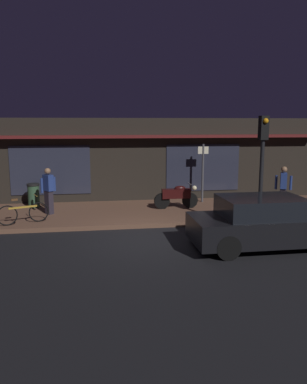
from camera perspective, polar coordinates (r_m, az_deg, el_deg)
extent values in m
plane|color=black|center=(11.68, -1.47, -6.73)|extent=(60.00, 60.00, 0.00)
cube|color=brown|center=(14.54, -2.92, -3.05)|extent=(18.00, 4.00, 0.15)
cube|color=black|center=(17.62, -4.06, 4.92)|extent=(18.00, 2.80, 3.60)
cube|color=#262838|center=(16.29, -14.95, 3.13)|extent=(3.20, 0.04, 2.00)
cube|color=#262838|center=(16.82, 7.30, 3.59)|extent=(3.20, 0.04, 2.00)
cube|color=#591919|center=(15.92, -3.64, 8.17)|extent=(16.20, 0.50, 0.12)
cylinder|color=black|center=(14.76, 1.25, -1.35)|extent=(0.60, 0.12, 0.60)
cylinder|color=black|center=(14.99, 5.39, -1.22)|extent=(0.60, 0.12, 0.60)
cube|color=black|center=(14.81, 3.35, -0.23)|extent=(1.10, 0.29, 0.36)
ellipsoid|color=black|center=(14.81, 3.92, 0.55)|extent=(0.44, 0.24, 0.20)
sphere|color=#F9EDB7|center=(14.95, 6.06, 0.60)|extent=(0.18, 0.18, 0.18)
cylinder|color=gray|center=(14.87, 5.32, 1.23)|extent=(0.03, 0.55, 0.03)
torus|color=black|center=(13.20, -20.79, -3.27)|extent=(0.63, 0.28, 0.66)
torus|color=black|center=(13.38, -16.57, -2.85)|extent=(0.63, 0.28, 0.66)
cube|color=#B78C2D|center=(13.23, -18.72, -2.13)|extent=(0.85, 0.37, 0.06)
cube|color=brown|center=(13.14, -19.85, -1.08)|extent=(0.22, 0.15, 0.06)
cylinder|color=#B78C2D|center=(13.25, -17.03, -0.48)|extent=(0.18, 0.40, 0.02)
cube|color=#28232D|center=(14.41, -15.16, -1.49)|extent=(0.33, 0.34, 0.85)
cube|color=navy|center=(14.29, -15.29, 1.32)|extent=(0.41, 0.43, 0.58)
sphere|color=#8C6647|center=(14.23, -15.37, 2.99)|extent=(0.22, 0.22, 0.22)
cylinder|color=navy|center=(14.16, -16.16, 0.92)|extent=(0.13, 0.13, 0.52)
cylinder|color=navy|center=(14.44, -14.41, 1.17)|extent=(0.13, 0.13, 0.52)
cube|color=#28232D|center=(15.18, 18.49, -1.08)|extent=(0.30, 0.34, 0.85)
cube|color=navy|center=(15.07, 18.64, 1.59)|extent=(0.36, 0.44, 0.58)
sphere|color=#8C6647|center=(15.02, 18.73, 3.18)|extent=(0.22, 0.22, 0.22)
cylinder|color=navy|center=(15.07, 17.64, 1.37)|extent=(0.12, 0.12, 0.52)
cylinder|color=navy|center=(15.09, 19.61, 1.28)|extent=(0.12, 0.12, 0.52)
cylinder|color=#47474C|center=(16.08, 7.27, 2.76)|extent=(0.09, 0.09, 2.40)
cube|color=beige|center=(15.99, 7.35, 6.14)|extent=(0.44, 0.03, 0.30)
cylinder|color=#2D4C33|center=(15.77, -17.27, -0.61)|extent=(0.44, 0.44, 0.85)
cylinder|color=black|center=(15.69, -17.35, 1.06)|extent=(0.48, 0.48, 0.08)
cylinder|color=black|center=(12.01, 15.60, 2.17)|extent=(0.12, 0.12, 3.60)
cube|color=black|center=(11.91, 15.93, 9.09)|extent=(0.24, 0.24, 0.70)
sphere|color=orange|center=(11.79, 16.24, 10.04)|extent=(0.16, 0.16, 0.16)
cylinder|color=black|center=(12.39, 20.35, -4.84)|extent=(0.64, 0.22, 0.64)
cylinder|color=black|center=(11.35, 8.28, -5.66)|extent=(0.64, 0.22, 0.64)
cylinder|color=black|center=(9.93, 10.93, -8.04)|extent=(0.64, 0.22, 0.64)
cube|color=black|center=(11.06, 16.24, -5.14)|extent=(4.11, 1.78, 0.68)
cube|color=black|center=(10.87, 15.66, -2.39)|extent=(2.21, 1.61, 0.64)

